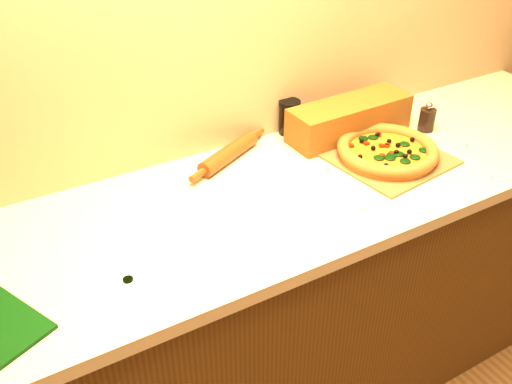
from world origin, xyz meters
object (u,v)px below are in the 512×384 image
at_px(pizza, 387,151).
at_px(rolling_pin, 229,153).
at_px(pizza_peel, 379,153).
at_px(dark_jar, 289,117).
at_px(pepper_grinder, 427,119).

distance_m(pizza, rolling_pin, 0.51).
height_order(pizza_peel, rolling_pin, rolling_pin).
height_order(pizza_peel, dark_jar, dark_jar).
bearing_deg(rolling_pin, pizza_peel, -25.41).
height_order(pizza, rolling_pin, pizza).
bearing_deg(dark_jar, rolling_pin, -166.61).
distance_m(pizza_peel, pepper_grinder, 0.27).
bearing_deg(pepper_grinder, dark_jar, 152.33).
bearing_deg(dark_jar, pizza, -60.46).
relative_size(pepper_grinder, rolling_pin, 0.30).
bearing_deg(pizza_peel, pizza, -93.81).
height_order(pizza, dark_jar, dark_jar).
xyz_separation_m(pizza, dark_jar, (-0.18, 0.31, 0.03)).
height_order(pepper_grinder, dark_jar, dark_jar).
relative_size(pizza, dark_jar, 2.69).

